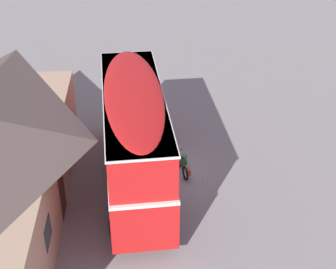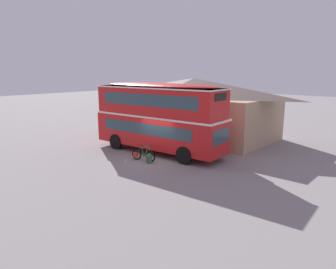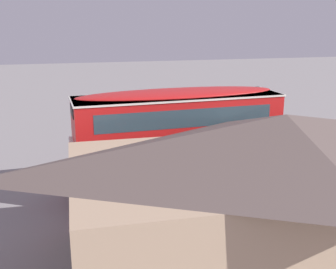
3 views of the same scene
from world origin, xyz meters
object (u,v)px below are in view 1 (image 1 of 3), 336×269
backpack_on_ground (183,160)px  water_bottle_clear_plastic (203,178)px  double_decker_bus (135,134)px  touring_bicycle (182,167)px

backpack_on_ground → water_bottle_clear_plastic: size_ratio=2.49×
double_decker_bus → backpack_on_ground: size_ratio=16.68×
backpack_on_ground → water_bottle_clear_plastic: backpack_on_ground is taller
water_bottle_clear_plastic → double_decker_bus: bearing=90.4°
double_decker_bus → water_bottle_clear_plastic: bearing=-89.6°
backpack_on_ground → touring_bicycle: bearing=169.9°
touring_bicycle → double_decker_bus: bearing=105.5°
touring_bicycle → backpack_on_ground: (0.70, -0.13, -0.07)m
touring_bicycle → backpack_on_ground: 0.72m
touring_bicycle → backpack_on_ground: size_ratio=2.85×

